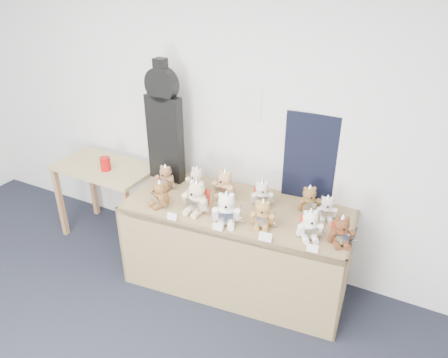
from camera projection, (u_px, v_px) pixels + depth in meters
The scene contains 22 objects.
room_shell at pixel (250, 105), 3.66m from camera, with size 6.00×6.00×6.00m.
display_table at pixel (235, 229), 3.67m from camera, with size 1.97×0.98×0.79m.
side_table at pixel (106, 177), 4.34m from camera, with size 0.99×0.57×0.82m.
guitar_case at pixel (164, 123), 3.85m from camera, with size 0.34×0.11×1.12m.
navy_board at pixel (318, 159), 3.58m from camera, with size 0.57×0.02×0.76m, color black.
red_cup at pixel (105, 164), 4.17m from camera, with size 0.10×0.10×0.13m, color #B10B0B.
teddy_front_far_left at pixel (160, 195), 3.63m from camera, with size 0.20×0.20×0.26m.
teddy_front_left at pixel (197, 198), 3.54m from camera, with size 0.26×0.22×0.32m.
teddy_front_centre at pixel (226, 209), 3.38m from camera, with size 0.25×0.24×0.31m.
teddy_front_right at pixel (263, 214), 3.36m from camera, with size 0.22×0.19×0.26m.
teddy_front_far_right at pixel (310, 225), 3.22m from camera, with size 0.22×0.21×0.27m.
teddy_front_end at pixel (341, 231), 3.16m from camera, with size 0.21×0.21×0.26m.
teddy_back_left at pixel (197, 181), 3.83m from camera, with size 0.22×0.19×0.27m.
teddy_back_centre_left at pixel (225, 185), 3.75m from camera, with size 0.23×0.20×0.29m.
teddy_back_centre_right at pixel (262, 194), 3.63m from camera, with size 0.21×0.21×0.26m.
teddy_back_right at pixel (309, 200), 3.55m from camera, with size 0.21×0.21×0.26m.
teddy_back_end at pixel (327, 209), 3.45m from camera, with size 0.19×0.18×0.23m.
teddy_back_far_left at pixel (166, 178), 3.89m from camera, with size 0.21×0.17×0.25m.
entry_card_a at pixel (172, 217), 3.46m from camera, with size 0.08×0.00×0.06m, color silver.
entry_card_b at pixel (218, 227), 3.33m from camera, with size 0.08×0.00×0.06m, color silver.
entry_card_c at pixel (265, 237), 3.21m from camera, with size 0.10×0.00×0.07m, color silver.
entry_card_d at pixel (312, 248), 3.10m from camera, with size 0.08×0.00×0.06m, color silver.
Camera 1 is at (1.81, -0.73, 2.72)m, focal length 35.00 mm.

